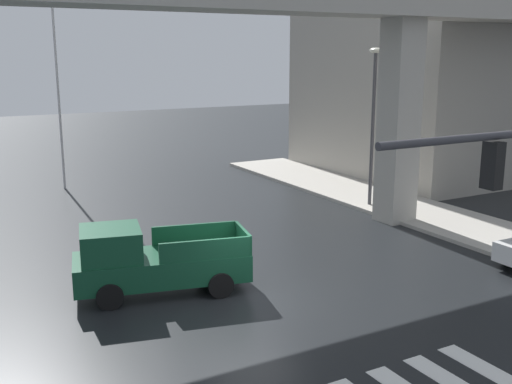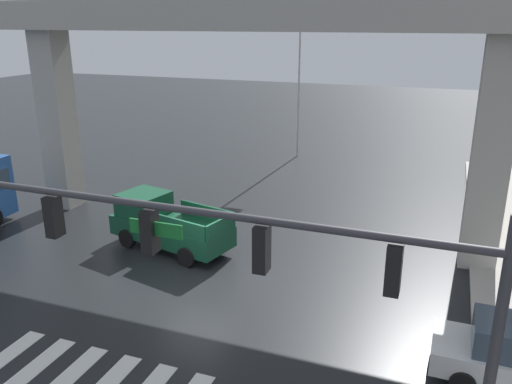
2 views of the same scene
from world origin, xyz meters
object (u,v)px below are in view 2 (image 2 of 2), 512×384
(pickup_truck, at_px, (166,224))
(flagpole, at_px, (301,62))
(street_lamp_mid_block, at_px, (505,134))
(traffic_signal_mast, at_px, (269,272))

(pickup_truck, height_order, flagpole, flagpole)
(flagpole, bearing_deg, street_lamp_mid_block, -44.04)
(street_lamp_mid_block, bearing_deg, traffic_signal_mast, -108.20)
(traffic_signal_mast, distance_m, flagpole, 26.35)
(street_lamp_mid_block, relative_size, flagpole, 0.67)
(pickup_truck, relative_size, street_lamp_mid_block, 0.75)
(traffic_signal_mast, bearing_deg, street_lamp_mid_block, 71.80)
(pickup_truck, bearing_deg, traffic_signal_mast, -50.82)
(pickup_truck, xyz_separation_m, street_lamp_mid_block, (12.36, 5.06, 3.57))
(traffic_signal_mast, distance_m, street_lamp_mid_block, 15.17)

